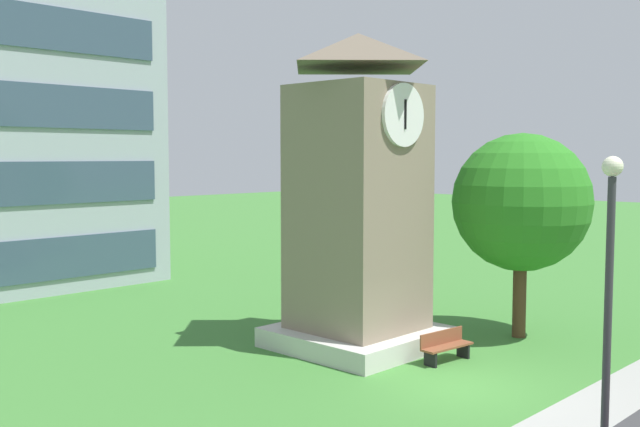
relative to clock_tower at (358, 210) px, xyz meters
The scene contains 6 objects.
ground_plane 6.32m from the clock_tower, 105.74° to the right, with size 160.00×160.00×0.00m, color #3D7A33.
kerb_strip 8.90m from the clock_tower, 99.31° to the right, with size 120.00×1.60×0.01m, color #9E9E99.
clock_tower is the anchor object (origin of this frame).
park_bench 4.84m from the clock_tower, 80.55° to the right, with size 1.84×0.67×0.88m.
street_lamp 10.48m from the clock_tower, 114.02° to the right, with size 0.36×0.36×5.92m.
tree_streetside 5.50m from the clock_tower, 33.32° to the right, with size 4.47×4.47×6.67m.
Camera 1 is at (-15.63, -10.23, 5.91)m, focal length 41.00 mm.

